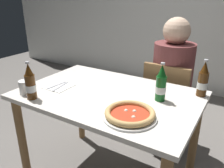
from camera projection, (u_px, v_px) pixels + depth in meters
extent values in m
cube|color=silver|center=(108.00, 95.00, 1.56)|extent=(1.20, 0.80, 0.03)
cylinder|color=olive|center=(22.00, 142.00, 1.69)|extent=(0.06, 0.06, 0.72)
cylinder|color=olive|center=(80.00, 106.00, 2.23)|extent=(0.06, 0.06, 0.72)
cylinder|color=olive|center=(194.00, 140.00, 1.71)|extent=(0.06, 0.06, 0.72)
cube|color=olive|center=(170.00, 105.00, 2.10)|extent=(0.41, 0.41, 0.04)
cube|color=olive|center=(165.00, 89.00, 1.87)|extent=(0.38, 0.04, 0.40)
cylinder|color=olive|center=(190.00, 123.00, 2.23)|extent=(0.04, 0.04, 0.41)
cylinder|color=olive|center=(157.00, 114.00, 2.40)|extent=(0.04, 0.04, 0.41)
cylinder|color=olive|center=(180.00, 140.00, 1.96)|extent=(0.04, 0.04, 0.41)
cylinder|color=olive|center=(144.00, 129.00, 2.13)|extent=(0.04, 0.04, 0.41)
cube|color=#2D3342|center=(167.00, 125.00, 2.16)|extent=(0.32, 0.28, 0.45)
cylinder|color=brown|center=(172.00, 75.00, 1.97)|extent=(0.34, 0.34, 0.55)
sphere|color=beige|center=(177.00, 31.00, 1.83)|extent=(0.22, 0.22, 0.22)
cylinder|color=white|center=(130.00, 117.00, 1.25)|extent=(0.30, 0.30, 0.01)
cylinder|color=#BC381E|center=(130.00, 115.00, 1.24)|extent=(0.21, 0.21, 0.01)
torus|color=tan|center=(130.00, 113.00, 1.24)|extent=(0.28, 0.28, 0.03)
sphere|color=silver|center=(126.00, 111.00, 1.28)|extent=(0.02, 0.02, 0.02)
sphere|color=silver|center=(133.00, 118.00, 1.21)|extent=(0.02, 0.02, 0.02)
sphere|color=silver|center=(134.00, 112.00, 1.27)|extent=(0.02, 0.02, 0.02)
cylinder|color=#512D0F|center=(202.00, 84.00, 1.49)|extent=(0.06, 0.06, 0.16)
cone|color=#512D0F|center=(205.00, 67.00, 1.45)|extent=(0.05, 0.05, 0.07)
cylinder|color=#B7B7BC|center=(206.00, 60.00, 1.43)|extent=(0.03, 0.03, 0.01)
cylinder|color=white|center=(202.00, 85.00, 1.49)|extent=(0.07, 0.07, 0.04)
cylinder|color=#512D0F|center=(31.00, 87.00, 1.45)|extent=(0.06, 0.06, 0.16)
cone|color=#512D0F|center=(28.00, 69.00, 1.40)|extent=(0.05, 0.05, 0.07)
cylinder|color=#B7B7BC|center=(27.00, 62.00, 1.39)|extent=(0.03, 0.03, 0.01)
cylinder|color=white|center=(31.00, 88.00, 1.45)|extent=(0.07, 0.07, 0.04)
cylinder|color=#14591E|center=(161.00, 88.00, 1.42)|extent=(0.06, 0.06, 0.16)
cone|color=#14591E|center=(162.00, 71.00, 1.38)|extent=(0.05, 0.05, 0.07)
cylinder|color=#B7B7BC|center=(163.00, 64.00, 1.36)|extent=(0.03, 0.03, 0.01)
cylinder|color=white|center=(161.00, 90.00, 1.43)|extent=(0.07, 0.07, 0.04)
cube|color=white|center=(59.00, 86.00, 1.66)|extent=(0.18, 0.18, 0.00)
cube|color=silver|center=(61.00, 86.00, 1.65)|extent=(0.04, 0.19, 0.00)
cube|color=silver|center=(57.00, 85.00, 1.67)|extent=(0.03, 0.17, 0.00)
cylinder|color=white|center=(25.00, 88.00, 1.52)|extent=(0.07, 0.07, 0.09)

